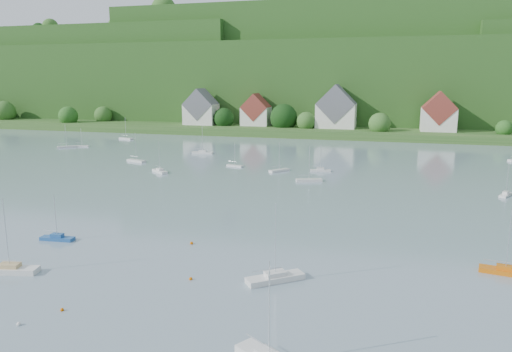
{
  "coord_description": "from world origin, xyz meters",
  "views": [
    {
      "loc": [
        28.29,
        -16.32,
        22.99
      ],
      "look_at": [
        2.37,
        75.0,
        4.0
      ],
      "focal_mm": 34.04,
      "sensor_mm": 36.0,
      "label": 1
    }
  ],
  "objects_px": {
    "near_sailboat_1": "(57,238)",
    "near_sailboat_2": "(10,269)",
    "near_sailboat_5": "(506,271)",
    "near_sailboat_3": "(275,277)"
  },
  "relations": [
    {
      "from": "near_sailboat_2",
      "to": "near_sailboat_5",
      "type": "relative_size",
      "value": 1.16
    },
    {
      "from": "near_sailboat_1",
      "to": "near_sailboat_3",
      "type": "bearing_deg",
      "value": -14.74
    },
    {
      "from": "near_sailboat_2",
      "to": "near_sailboat_3",
      "type": "xyz_separation_m",
      "value": [
        31.47,
        6.31,
        0.0
      ]
    },
    {
      "from": "near_sailboat_1",
      "to": "near_sailboat_5",
      "type": "height_order",
      "value": "near_sailboat_5"
    },
    {
      "from": "near_sailboat_3",
      "to": "near_sailboat_5",
      "type": "xyz_separation_m",
      "value": [
        26.12,
        9.59,
        -0.04
      ]
    },
    {
      "from": "near_sailboat_3",
      "to": "near_sailboat_5",
      "type": "relative_size",
      "value": 1.17
    },
    {
      "from": "near_sailboat_1",
      "to": "near_sailboat_5",
      "type": "bearing_deg",
      "value": -1.61
    },
    {
      "from": "near_sailboat_2",
      "to": "near_sailboat_3",
      "type": "relative_size",
      "value": 0.99
    },
    {
      "from": "near_sailboat_2",
      "to": "near_sailboat_5",
      "type": "height_order",
      "value": "near_sailboat_2"
    },
    {
      "from": "near_sailboat_1",
      "to": "near_sailboat_2",
      "type": "xyz_separation_m",
      "value": [
        2.45,
        -11.85,
        0.07
      ]
    }
  ]
}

